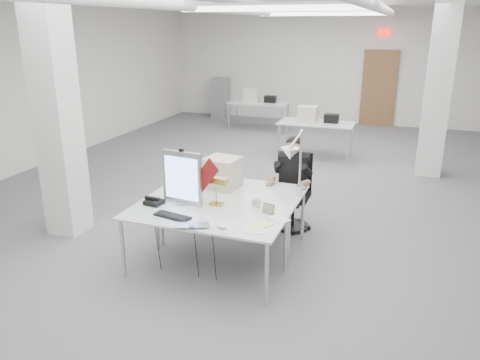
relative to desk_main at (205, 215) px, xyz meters
The scene contains 23 objects.
room_shell 2.80m from the desk_main, 89.21° to the left, with size 10.04×14.04×3.24m.
desk_main is the anchor object (origin of this frame).
desk_second 0.90m from the desk_main, 90.00° to the left, with size 1.80×0.90×0.03m, color silver.
bg_desk_a 5.50m from the desk_main, 87.92° to the left, with size 1.60×0.80×0.03m, color silver.
bg_desk_b 7.91m from the desk_main, 103.16° to the left, with size 1.60×0.80×0.03m, color silver.
filing_cabinet 9.80m from the desk_main, 110.93° to the left, with size 0.45×0.55×1.20m, color gray.
office_chair 1.74m from the desk_main, 68.88° to the left, with size 0.56×0.56×1.15m, color black, non-canonical shape.
seated_person 1.70m from the desk_main, 68.27° to the left, with size 0.47×0.59×0.89m, color black, non-canonical shape.
monitor 0.54m from the desk_main, 149.07° to the left, with size 0.51×0.05×0.63m, color #A8A7AC.
pennant 0.44m from the desk_main, 109.69° to the left, with size 0.44×0.01×0.18m, color maroon.
keyboard 0.36m from the desk_main, 147.16° to the right, with size 0.43×0.14×0.02m, color black.
laptop 0.42m from the desk_main, 85.35° to the right, with size 0.36×0.23×0.03m, color #ABACB0.
mouse 0.43m from the desk_main, 42.16° to the right, with size 0.10×0.06×0.04m, color silver.
bankers_lamp 0.36m from the desk_main, 87.59° to the left, with size 0.30×0.12×0.34m, color gold, non-canonical shape.
desk_phone 0.69m from the desk_main, behind, with size 0.20×0.18×0.05m, color black.
picture_frame_left 0.71m from the desk_main, 148.65° to the left, with size 0.15×0.01×0.12m, color tan.
picture_frame_right 0.72m from the desk_main, 21.62° to the left, with size 0.15×0.01×0.12m, color #AC724A.
desk_clock 0.63m from the desk_main, 40.45° to the left, with size 0.11×0.11×0.03m, color #B4B5B9.
paper_stack_a 0.67m from the desk_main, 15.59° to the right, with size 0.20×0.29×0.01m, color white.
paper_stack_b 0.68m from the desk_main, ahead, with size 0.17×0.23×0.01m, color #FFF898.
paper_stack_c 0.83m from the desk_main, ahead, with size 0.22×0.15×0.01m, color white.
beige_monitor 0.96m from the desk_main, 99.47° to the left, with size 0.41×0.39×0.39m, color beige.
architect_lamp 1.18m from the desk_main, 39.84° to the left, with size 0.21×0.63×0.80m, color silver, non-canonical shape.
Camera 1 is at (1.99, -6.89, 2.76)m, focal length 35.00 mm.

